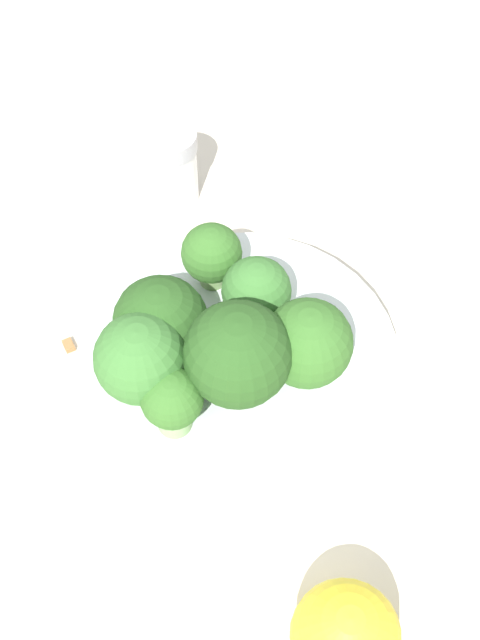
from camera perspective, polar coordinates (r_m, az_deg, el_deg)
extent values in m
plane|color=beige|center=(0.55, 0.00, -5.02)|extent=(3.00, 3.00, 0.00)
cylinder|color=silver|center=(0.53, 0.00, -3.69)|extent=(0.18, 0.18, 0.05)
cylinder|color=#8EB770|center=(0.48, -4.26, -6.01)|extent=(0.03, 0.03, 0.02)
sphere|color=#386B28|center=(0.46, -4.39, -5.01)|extent=(0.03, 0.03, 0.03)
cylinder|color=#7A9E5B|center=(0.53, -2.20, 3.10)|extent=(0.02, 0.02, 0.02)
sphere|color=#386B28|center=(0.52, -2.26, 4.20)|extent=(0.04, 0.04, 0.04)
cylinder|color=#8EB770|center=(0.51, 1.03, 0.77)|extent=(0.02, 0.02, 0.02)
sphere|color=#3D7533|center=(0.50, 1.05, 1.88)|extent=(0.04, 0.04, 0.04)
cylinder|color=#84AD66|center=(0.49, -6.17, -3.84)|extent=(0.02, 0.02, 0.03)
sphere|color=#3D7533|center=(0.47, -6.41, -2.48)|extent=(0.05, 0.05, 0.05)
cylinder|color=#7A9E5B|center=(0.49, 4.19, -2.79)|extent=(0.02, 0.02, 0.02)
sphere|color=#386B28|center=(0.47, 4.34, -1.49)|extent=(0.05, 0.05, 0.05)
cylinder|color=#7A9E5B|center=(0.48, -0.14, -3.87)|extent=(0.01, 0.01, 0.03)
sphere|color=#28511E|center=(0.46, -0.15, -2.21)|extent=(0.06, 0.06, 0.06)
cylinder|color=#84AD66|center=(0.50, -4.94, -1.40)|extent=(0.03, 0.03, 0.02)
sphere|color=#28511E|center=(0.49, -5.10, -0.16)|extent=(0.05, 0.05, 0.05)
cylinder|color=silver|center=(0.63, -4.23, 9.36)|extent=(0.03, 0.03, 0.05)
cylinder|color=#B7B7BC|center=(0.61, -4.40, 11.33)|extent=(0.03, 0.03, 0.01)
sphere|color=yellow|center=(0.47, 6.76, -19.42)|extent=(0.06, 0.06, 0.06)
cube|color=olive|center=(0.60, -5.57, 3.02)|extent=(0.01, 0.01, 0.01)
cube|color=olive|center=(0.57, -10.94, -1.49)|extent=(0.01, 0.01, 0.01)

